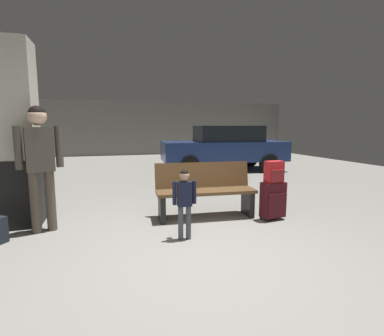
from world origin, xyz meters
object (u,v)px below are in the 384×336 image
Objects in this scene: structural_pillar at (16,136)px; adult at (40,155)px; bench at (205,190)px; parked_car_near at (224,147)px; suitcase at (273,200)px; child at (184,197)px; backpack_bright at (274,172)px.

adult is (0.38, -0.43, -0.26)m from structural_pillar.
structural_pillar is 2.96m from bench.
parked_car_near is (5.11, 4.44, -0.54)m from structural_pillar.
suitcase is 1.65m from child.
structural_pillar is 4.01m from suitcase.
bench is at bearing 155.66° from suitcase.
backpack_bright is 0.36× the size of child.
adult reaches higher than parked_car_near.
parked_car_near is (2.31, 4.84, 0.36)m from bench.
backpack_bright reaches higher than child.
parked_car_near is (4.72, 4.87, -0.28)m from adult.
backpack_bright is at bearing -6.99° from adult.
structural_pillar is at bearing 167.38° from suitcase.
suitcase is 0.65× the size of child.
backpack_bright reaches higher than bench.
structural_pillar is 2.67m from child.
structural_pillar reaches higher than adult.
suitcase is (3.79, -0.85, -1.02)m from structural_pillar.
adult reaches higher than bench.
child is at bearing -123.41° from bench.
suitcase is at bearing 73.71° from backpack_bright.
bench is 1.14m from backpack_bright.
child is at bearing -164.83° from suitcase.
parked_car_near is (1.32, 5.29, 0.48)m from suitcase.
adult is (-3.41, 0.42, 0.77)m from suitcase.
parked_car_near reaches higher than backpack_bright.
bench is 2.70× the size of suitcase.
structural_pillar is 1.66× the size of bench.
structural_pillar is 7.96× the size of backpack_bright.
suitcase is at bearing -24.34° from bench.
structural_pillar is at bearing 167.37° from backpack_bright.
structural_pillar reaches higher than parked_car_near.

